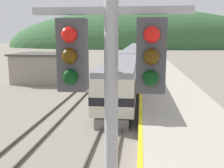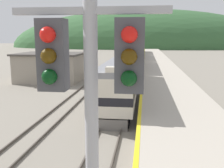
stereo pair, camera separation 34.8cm
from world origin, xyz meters
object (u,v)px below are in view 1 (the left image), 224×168
carriage_second (130,60)px  signal_mast_main (111,127)px  express_train_lead_car (122,78)px  carriage_fourth (135,49)px  carriage_third (134,53)px

carriage_second → signal_mast_main: 43.08m
express_train_lead_car → carriage_second: (0.00, 20.68, -0.01)m
carriage_fourth → signal_mast_main: bearing=-89.0°
carriage_third → signal_mast_main: (1.45, -63.52, 2.74)m
express_train_lead_car → carriage_fourth: size_ratio=0.99×
signal_mast_main → carriage_fourth: bearing=91.0°
carriage_fourth → carriage_second: bearing=-90.0°
carriage_second → carriage_fourth: (0.00, 41.10, 0.00)m
carriage_third → carriage_fourth: (0.00, 20.55, 0.00)m
express_train_lead_car → carriage_third: 41.23m
express_train_lead_car → carriage_third: (0.00, 41.23, -0.01)m
express_train_lead_car → carriage_third: express_train_lead_car is taller
carriage_fourth → express_train_lead_car: bearing=-90.0°
express_train_lead_car → carriage_fourth: (0.00, 61.78, -0.01)m
carriage_second → signal_mast_main: size_ratio=2.66×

